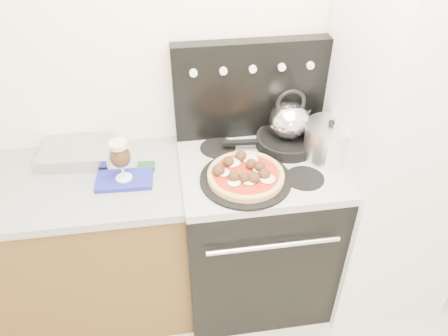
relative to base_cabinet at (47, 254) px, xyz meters
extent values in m
cube|color=white|center=(1.02, 0.30, 0.82)|extent=(3.50, 0.01, 2.50)
cube|color=brown|center=(0.00, 0.00, 0.00)|extent=(1.45, 0.60, 0.86)
cube|color=gray|center=(0.00, 0.00, 0.45)|extent=(1.48, 0.63, 0.04)
cube|color=black|center=(1.10, -0.02, 0.01)|extent=(0.76, 0.65, 0.88)
cube|color=#ADADB2|center=(1.10, -0.02, 0.47)|extent=(0.76, 0.65, 0.04)
cube|color=black|center=(1.10, 0.25, 0.74)|extent=(0.76, 0.08, 0.50)
cube|color=silver|center=(1.80, -0.05, 0.52)|extent=(0.64, 0.68, 1.90)
cube|color=silver|center=(0.23, 0.17, 0.50)|extent=(0.35, 0.26, 0.07)
cube|color=navy|center=(0.47, -0.05, 0.48)|extent=(0.26, 0.16, 0.02)
cylinder|color=black|center=(1.02, -0.15, 0.50)|extent=(0.46, 0.46, 0.01)
cylinder|color=black|center=(1.27, 0.10, 0.52)|extent=(0.33, 0.33, 0.06)
cylinder|color=silver|center=(1.44, -0.02, 0.57)|extent=(0.27, 0.27, 0.17)
camera|label=1|loc=(0.69, -1.66, 1.75)|focal=35.00mm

